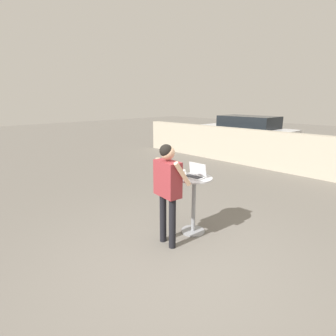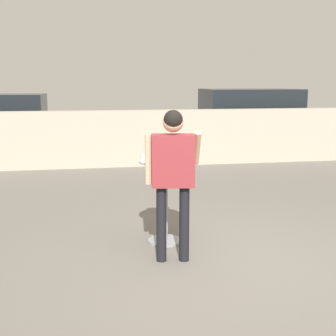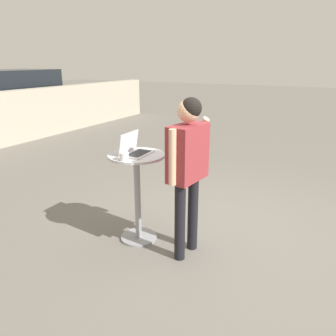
% 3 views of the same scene
% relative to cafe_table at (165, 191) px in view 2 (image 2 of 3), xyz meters
% --- Properties ---
extents(ground_plane, '(50.00, 50.00, 0.00)m').
position_rel_cafe_table_xyz_m(ground_plane, '(0.53, -0.87, -0.65)').
color(ground_plane, slate).
extents(pavement_kerb, '(14.85, 0.35, 1.28)m').
position_rel_cafe_table_xyz_m(pavement_kerb, '(0.53, 5.28, -0.01)').
color(pavement_kerb, '#B2A893').
rests_on(pavement_kerb, ground_plane).
extents(cafe_table, '(0.62, 0.62, 1.02)m').
position_rel_cafe_table_xyz_m(cafe_table, '(0.00, 0.00, 0.00)').
color(cafe_table, gray).
rests_on(cafe_table, ground_plane).
extents(laptop, '(0.36, 0.26, 0.23)m').
position_rel_cafe_table_xyz_m(laptop, '(-0.00, 0.02, 0.43)').
color(laptop, silver).
rests_on(laptop, cafe_table).
extents(coffee_mug, '(0.12, 0.09, 0.08)m').
position_rel_cafe_table_xyz_m(coffee_mug, '(-0.24, -0.02, 0.41)').
color(coffee_mug, white).
rests_on(coffee_mug, cafe_table).
extents(standing_person, '(0.62, 0.35, 1.66)m').
position_rel_cafe_table_xyz_m(standing_person, '(-0.02, -0.62, 0.41)').
color(standing_person, black).
rests_on(standing_person, ground_plane).
extents(parked_car_further_down, '(4.51, 1.99, 1.73)m').
position_rel_cafe_table_xyz_m(parked_car_further_down, '(3.26, 6.52, 0.22)').
color(parked_car_further_down, '#9E9EA3').
rests_on(parked_car_further_down, ground_plane).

